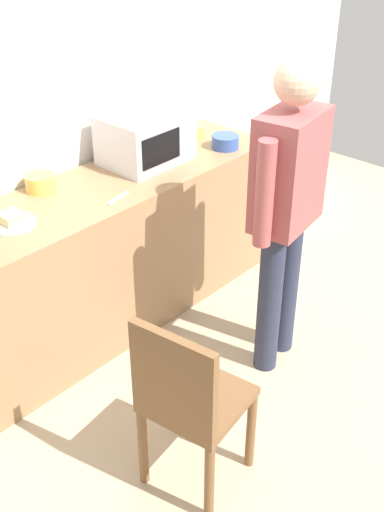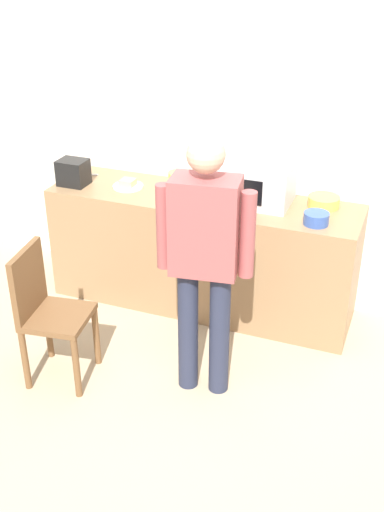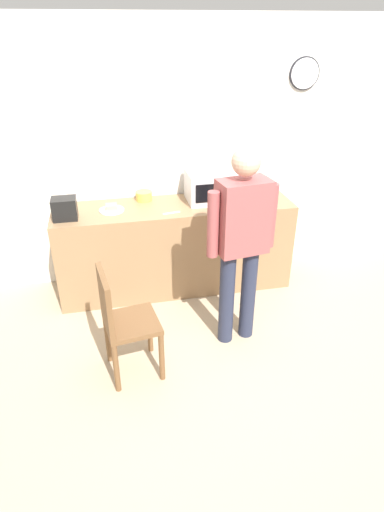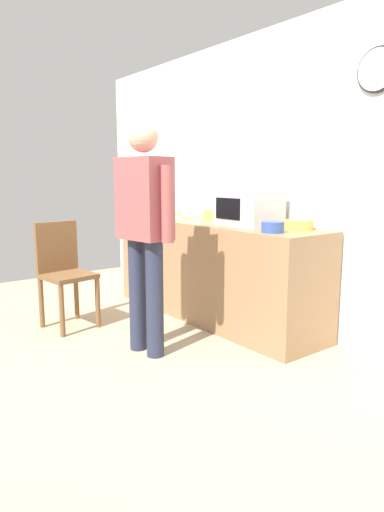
{
  "view_description": "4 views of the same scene",
  "coord_description": "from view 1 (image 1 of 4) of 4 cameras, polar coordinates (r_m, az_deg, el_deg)",
  "views": [
    {
      "loc": [
        -2.33,
        -1.32,
        2.46
      ],
      "look_at": [
        -0.12,
        0.69,
        0.6
      ],
      "focal_mm": 44.32,
      "sensor_mm": 36.0,
      "label": 1
    },
    {
      "loc": [
        1.22,
        -2.85,
        2.74
      ],
      "look_at": [
        -0.15,
        0.69,
        0.71
      ],
      "focal_mm": 44.04,
      "sensor_mm": 36.0,
      "label": 2
    },
    {
      "loc": [
        -0.91,
        -2.63,
        2.49
      ],
      "look_at": [
        -0.22,
        0.63,
        0.66
      ],
      "focal_mm": 29.62,
      "sensor_mm": 36.0,
      "label": 3
    },
    {
      "loc": [
        2.96,
        -1.5,
        1.34
      ],
      "look_at": [
        -0.02,
        0.78,
        0.68
      ],
      "focal_mm": 31.89,
      "sensor_mm": 36.0,
      "label": 4
    }
  ],
  "objects": [
    {
      "name": "back_wall",
      "position": [
        3.91,
        -9.01,
        14.35
      ],
      "size": [
        5.4,
        0.13,
        2.6
      ],
      "color": "silver",
      "rests_on": "ground_plane"
    },
    {
      "name": "sandwich_plate",
      "position": [
        3.28,
        -15.96,
        3.07
      ],
      "size": [
        0.24,
        0.24,
        0.07
      ],
      "color": "white",
      "rests_on": "kitchen_counter"
    },
    {
      "name": "fork_utensil",
      "position": [
        3.44,
        -6.68,
        5.22
      ],
      "size": [
        0.17,
        0.05,
        0.01
      ],
      "primitive_type": "cube",
      "rotation": [
        0.0,
        0.0,
        0.18
      ],
      "color": "silver",
      "rests_on": "kitchen_counter"
    },
    {
      "name": "wooden_chair",
      "position": [
        2.74,
        -0.36,
        -12.92
      ],
      "size": [
        0.45,
        0.45,
        0.94
      ],
      "color": "brown",
      "rests_on": "ground_plane"
    },
    {
      "name": "microwave",
      "position": [
        3.84,
        -4.22,
        10.61
      ],
      "size": [
        0.5,
        0.39,
        0.3
      ],
      "color": "silver",
      "rests_on": "kitchen_counter"
    },
    {
      "name": "mixing_bowl",
      "position": [
        3.6,
        -13.53,
        6.47
      ],
      "size": [
        0.16,
        0.16,
        0.09
      ],
      "primitive_type": "cylinder",
      "color": "gold",
      "rests_on": "kitchen_counter"
    },
    {
      "name": "kitchen_counter",
      "position": [
        3.83,
        -7.46,
        0.15
      ],
      "size": [
        2.37,
        0.62,
        0.92
      ],
      "primitive_type": "cube",
      "color": "#93704C",
      "rests_on": "ground_plane"
    },
    {
      "name": "cereal_bowl",
      "position": [
        4.26,
        -0.41,
        11.28
      ],
      "size": [
        0.23,
        0.23,
        0.08
      ],
      "primitive_type": "cylinder",
      "color": "gold",
      "rests_on": "kitchen_counter"
    },
    {
      "name": "ground_plane",
      "position": [
        3.63,
        9.52,
        -11.22
      ],
      "size": [
        6.0,
        6.0,
        0.0
      ],
      "primitive_type": "plane",
      "color": "tan"
    },
    {
      "name": "person_standing",
      "position": [
        3.23,
        8.54,
        4.98
      ],
      "size": [
        0.58,
        0.29,
        1.73
      ],
      "color": "#262C42",
      "rests_on": "ground_plane"
    },
    {
      "name": "salad_bowl",
      "position": [
        4.07,
        3.02,
        10.27
      ],
      "size": [
        0.17,
        0.17,
        0.08
      ],
      "primitive_type": "cylinder",
      "color": "#33519E",
      "rests_on": "kitchen_counter"
    }
  ]
}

